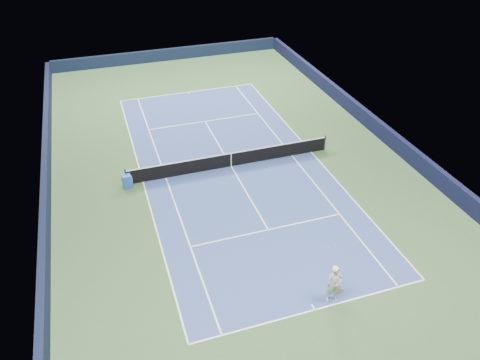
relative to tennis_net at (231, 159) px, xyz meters
name	(u,v)px	position (x,y,z in m)	size (l,w,h in m)	color
ground	(231,166)	(0.00, 0.00, -0.50)	(40.00, 40.00, 0.00)	#2F4D2A
wall_far	(169,54)	(0.00, 19.82, 0.05)	(22.00, 0.35, 1.10)	black
wall_right	(384,132)	(10.82, 0.00, 0.05)	(0.35, 40.00, 1.10)	#111333
wall_left	(46,191)	(-10.82, 0.00, 0.05)	(0.35, 40.00, 1.10)	black
court_surface	(231,166)	(0.00, 0.00, -0.50)	(10.97, 23.77, 0.01)	navy
baseline_far	(188,92)	(0.00, 11.88, -0.50)	(10.97, 0.08, 0.00)	white
baseline_near	(315,310)	(0.00, -11.88, -0.50)	(10.97, 0.08, 0.00)	white
sideline_doubles_right	(311,152)	(5.49, 0.00, -0.50)	(0.08, 23.77, 0.00)	white
sideline_doubles_left	(143,182)	(-5.49, 0.00, -0.50)	(0.08, 23.77, 0.00)	white
sideline_singles_right	(292,155)	(4.12, 0.00, -0.50)	(0.08, 23.77, 0.00)	white
sideline_singles_left	(166,178)	(-4.12, 0.00, -0.50)	(0.08, 23.77, 0.00)	white
service_line_far	(205,121)	(0.00, 6.40, -0.50)	(8.23, 0.08, 0.00)	white
service_line_near	(268,230)	(0.00, -6.40, -0.50)	(8.23, 0.08, 0.00)	white
center_service_line	(231,166)	(0.00, 0.00, -0.50)	(0.08, 12.80, 0.00)	white
center_mark_far	(188,93)	(0.00, 11.73, -0.50)	(0.08, 0.30, 0.00)	white
center_mark_near	(313,307)	(0.00, -11.73, -0.50)	(0.08, 0.30, 0.00)	white
tennis_net	(231,159)	(0.00, 0.00, 0.00)	(12.90, 0.10, 1.07)	black
sponsor_cube	(127,181)	(-6.40, -0.24, -0.10)	(0.57, 0.49, 0.82)	#1D4EB1
tennis_player	(334,284)	(0.95, -11.60, 0.45)	(0.87, 1.31, 2.13)	silver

